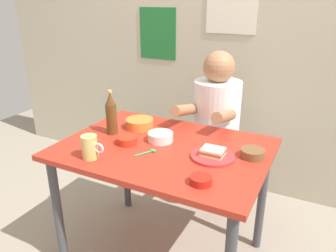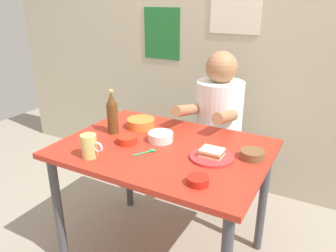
# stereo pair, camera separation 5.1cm
# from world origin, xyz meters

# --- Properties ---
(wall_back) EXTENTS (4.40, 0.09, 2.60)m
(wall_back) POSITION_xyz_m (-0.00, 1.05, 1.30)
(wall_back) COLOR #BCB299
(wall_back) RESTS_ON ground
(dining_table) EXTENTS (1.10, 0.80, 0.74)m
(dining_table) POSITION_xyz_m (0.00, 0.00, 0.65)
(dining_table) COLOR #B72D1E
(dining_table) RESTS_ON ground
(stool) EXTENTS (0.34, 0.34, 0.45)m
(stool) POSITION_xyz_m (0.08, 0.63, 0.35)
(stool) COLOR #4C4C51
(stool) RESTS_ON ground
(person_seated) EXTENTS (0.33, 0.56, 0.72)m
(person_seated) POSITION_xyz_m (0.08, 0.62, 0.77)
(person_seated) COLOR white
(person_seated) RESTS_ON stool
(plate_orange) EXTENTS (0.22, 0.22, 0.01)m
(plate_orange) POSITION_xyz_m (0.28, -0.01, 0.75)
(plate_orange) COLOR red
(plate_orange) RESTS_ON dining_table
(sandwich) EXTENTS (0.11, 0.09, 0.04)m
(sandwich) POSITION_xyz_m (0.28, -0.01, 0.77)
(sandwich) COLOR beige
(sandwich) RESTS_ON plate_orange
(beer_mug) EXTENTS (0.13, 0.08, 0.12)m
(beer_mug) POSITION_xyz_m (-0.26, -0.29, 0.80)
(beer_mug) COLOR #D1BC66
(beer_mug) RESTS_ON dining_table
(beer_bottle) EXTENTS (0.06, 0.06, 0.26)m
(beer_bottle) POSITION_xyz_m (-0.35, 0.02, 0.86)
(beer_bottle) COLOR #593819
(beer_bottle) RESTS_ON dining_table
(sauce_bowl_chili) EXTENTS (0.11, 0.11, 0.04)m
(sauce_bowl_chili) POSITION_xyz_m (-0.19, -0.06, 0.76)
(sauce_bowl_chili) COLOR red
(sauce_bowl_chili) RESTS_ON dining_table
(soup_bowl_orange) EXTENTS (0.17, 0.17, 0.05)m
(soup_bowl_orange) POSITION_xyz_m (-0.26, 0.17, 0.77)
(soup_bowl_orange) COLOR orange
(soup_bowl_orange) RESTS_ON dining_table
(condiment_bowl_brown) EXTENTS (0.12, 0.12, 0.04)m
(condiment_bowl_brown) POSITION_xyz_m (0.46, 0.09, 0.76)
(condiment_bowl_brown) COLOR brown
(condiment_bowl_brown) RESTS_ON dining_table
(sambal_bowl_red) EXTENTS (0.10, 0.10, 0.03)m
(sambal_bowl_red) POSITION_xyz_m (0.32, -0.26, 0.76)
(sambal_bowl_red) COLOR #B21E14
(sambal_bowl_red) RESTS_ON dining_table
(rice_bowl_white) EXTENTS (0.14, 0.14, 0.05)m
(rice_bowl_white) POSITION_xyz_m (-0.05, 0.05, 0.77)
(rice_bowl_white) COLOR silver
(rice_bowl_white) RESTS_ON dining_table
(spoon) EXTENTS (0.08, 0.11, 0.01)m
(spoon) POSITION_xyz_m (-0.03, -0.10, 0.75)
(spoon) COLOR #26A559
(spoon) RESTS_ON dining_table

